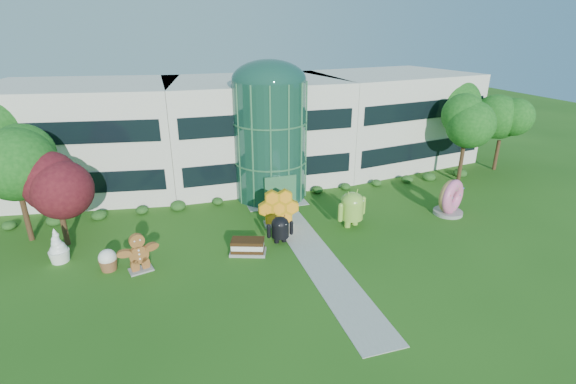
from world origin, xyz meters
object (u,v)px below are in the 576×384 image
object	(u,v)px
donut	(450,197)
android_black	(280,228)
android_green	(352,206)
gingerbread	(138,252)

from	to	relation	value
donut	android_black	bearing A→B (deg)	156.19
android_black	donut	distance (m)	13.96
android_green	gingerbread	xyz separation A→B (m)	(-14.83, -1.82, -0.29)
android_green	donut	size ratio (longest dim) A/B	1.06
android_green	donut	xyz separation A→B (m)	(8.20, -0.38, -0.09)
android_green	android_black	xyz separation A→B (m)	(-5.75, -0.88, -0.44)
gingerbread	android_green	bearing A→B (deg)	-7.96
android_black	donut	bearing A→B (deg)	0.80
android_green	android_black	world-z (taller)	android_green
android_black	gingerbread	world-z (taller)	gingerbread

